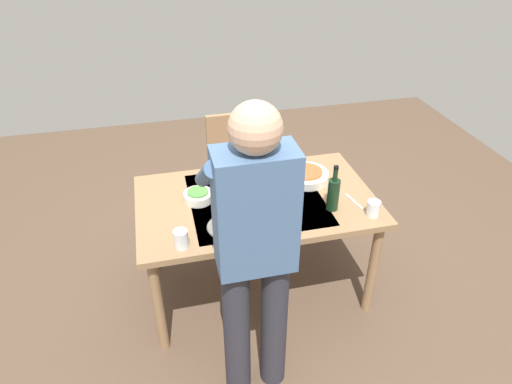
{
  "coord_description": "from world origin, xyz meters",
  "views": [
    {
      "loc": [
        0.55,
        2.3,
        2.34
      ],
      "look_at": [
        0.0,
        0.0,
        0.79
      ],
      "focal_mm": 31.98,
      "sensor_mm": 36.0,
      "label": 1
    }
  ],
  "objects": [
    {
      "name": "water_cup_near_right",
      "position": [
        -0.63,
        0.33,
        0.79
      ],
      "size": [
        0.08,
        0.08,
        0.09
      ],
      "primitive_type": "cylinder",
      "color": "silver",
      "rests_on": "dining_table"
    },
    {
      "name": "wine_glass_left",
      "position": [
        -0.13,
        0.27,
        0.85
      ],
      "size": [
        0.07,
        0.07,
        0.15
      ],
      "color": "white",
      "rests_on": "dining_table"
    },
    {
      "name": "person_server",
      "position": [
        0.18,
        0.71,
        0.96
      ],
      "size": [
        0.42,
        0.61,
        1.69
      ],
      "color": "#2D2D38",
      "rests_on": "ground_plane"
    },
    {
      "name": "wine_bottle",
      "position": [
        -0.42,
        0.21,
        0.85
      ],
      "size": [
        0.07,
        0.07,
        0.3
      ],
      "color": "black",
      "rests_on": "dining_table"
    },
    {
      "name": "table_knife",
      "position": [
        -0.18,
        0.05,
        0.75
      ],
      "size": [
        0.08,
        0.19,
        0.0
      ],
      "primitive_type": "cube",
      "rotation": [
        0.0,
        0.0,
        0.32
      ],
      "color": "silver",
      "rests_on": "dining_table"
    },
    {
      "name": "chair_near",
      "position": [
        -0.02,
        -0.83,
        0.53
      ],
      "size": [
        0.4,
        0.4,
        0.91
      ],
      "color": "brown",
      "rests_on": "ground_plane"
    },
    {
      "name": "serving_bowl_pasta",
      "position": [
        -0.38,
        -0.15,
        0.78
      ],
      "size": [
        0.3,
        0.3,
        0.07
      ],
      "color": "white",
      "rests_on": "dining_table"
    },
    {
      "name": "dining_table",
      "position": [
        0.0,
        0.0,
        0.67
      ],
      "size": [
        1.48,
        0.9,
        0.74
      ],
      "color": "#93704C",
      "rests_on": "ground_plane"
    },
    {
      "name": "wine_glass_right",
      "position": [
        -0.17,
        -0.34,
        0.85
      ],
      "size": [
        0.07,
        0.07,
        0.15
      ],
      "color": "white",
      "rests_on": "dining_table"
    },
    {
      "name": "ground_plane",
      "position": [
        0.0,
        0.0,
        0.0
      ],
      "size": [
        6.0,
        6.0,
        0.0
      ],
      "primitive_type": "plane",
      "color": "brown"
    },
    {
      "name": "water_cup_near_left",
      "position": [
        0.02,
        -0.2,
        0.79
      ],
      "size": [
        0.07,
        0.07,
        0.1
      ],
      "primitive_type": "cylinder",
      "color": "silver",
      "rests_on": "dining_table"
    },
    {
      "name": "water_cup_far_left",
      "position": [
        0.0,
        -0.0,
        0.79
      ],
      "size": [
        0.08,
        0.08,
        0.1
      ],
      "primitive_type": "cylinder",
      "color": "silver",
      "rests_on": "dining_table"
    },
    {
      "name": "dinner_plate_near",
      "position": [
        0.23,
        0.25,
        0.75
      ],
      "size": [
        0.23,
        0.23,
        0.01
      ],
      "primitive_type": "cylinder",
      "color": "white",
      "rests_on": "dining_table"
    },
    {
      "name": "water_cup_far_right",
      "position": [
        0.5,
        0.36,
        0.8
      ],
      "size": [
        0.08,
        0.08,
        0.11
      ],
      "primitive_type": "cylinder",
      "color": "silver",
      "rests_on": "dining_table"
    },
    {
      "name": "table_fork",
      "position": [
        -0.58,
        0.17,
        0.75
      ],
      "size": [
        0.05,
        0.18,
        0.0
      ],
      "primitive_type": "cube",
      "rotation": [
        0.0,
        0.0,
        0.19
      ],
      "color": "silver",
      "rests_on": "dining_table"
    },
    {
      "name": "side_bowl_salad",
      "position": [
        0.35,
        -0.07,
        0.78
      ],
      "size": [
        0.18,
        0.18,
        0.07
      ],
      "color": "white",
      "rests_on": "dining_table"
    }
  ]
}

